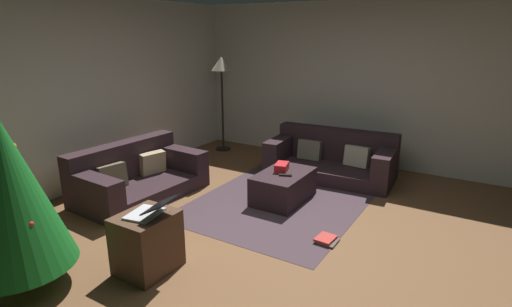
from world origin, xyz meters
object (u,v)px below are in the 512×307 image
(couch_right, at_px, (332,159))
(christmas_tree, at_px, (7,190))
(ottoman, at_px, (283,187))
(gift_box, at_px, (282,167))
(tv_remote, at_px, (285,175))
(laptop, at_px, (151,210))
(corner_lamp, at_px, (222,71))
(couch_left, at_px, (136,176))
(side_table, at_px, (147,243))
(book_stack, at_px, (327,240))

(couch_right, xyz_separation_m, christmas_tree, (-4.07, 1.20, 0.63))
(couch_right, relative_size, ottoman, 2.19)
(gift_box, relative_size, tv_remote, 1.53)
(gift_box, relative_size, christmas_tree, 0.15)
(laptop, height_order, corner_lamp, corner_lamp)
(couch_left, xyz_separation_m, tv_remote, (0.77, -1.85, 0.13))
(corner_lamp, bearing_deg, laptop, -153.04)
(couch_right, height_order, side_table, couch_right)
(christmas_tree, height_order, corner_lamp, corner_lamp)
(corner_lamp, bearing_deg, couch_left, -172.82)
(side_table, bearing_deg, book_stack, -42.41)
(ottoman, relative_size, christmas_tree, 0.52)
(side_table, bearing_deg, christmas_tree, 136.79)
(gift_box, relative_size, side_table, 0.44)
(couch_right, distance_m, corner_lamp, 2.57)
(laptop, bearing_deg, christmas_tree, 134.71)
(tv_remote, bearing_deg, ottoman, 16.89)
(couch_left, relative_size, gift_box, 7.02)
(couch_left, height_order, christmas_tree, christmas_tree)
(tv_remote, distance_m, side_table, 2.02)
(tv_remote, bearing_deg, book_stack, -148.99)
(side_table, relative_size, book_stack, 2.39)
(tv_remote, xyz_separation_m, laptop, (-1.97, 0.32, 0.22))
(corner_lamp, bearing_deg, book_stack, -127.50)
(tv_remote, relative_size, corner_lamp, 0.09)
(christmas_tree, xyz_separation_m, book_stack, (2.08, -1.92, -0.87))
(couch_left, bearing_deg, christmas_tree, 24.22)
(side_table, distance_m, book_stack, 1.82)
(book_stack, distance_m, corner_lamp, 4.02)
(couch_left, distance_m, tv_remote, 2.00)
(couch_left, bearing_deg, gift_box, 121.25)
(laptop, xyz_separation_m, corner_lamp, (3.60, 1.83, 0.84))
(couch_right, relative_size, christmas_tree, 1.15)
(laptop, relative_size, corner_lamp, 0.28)
(ottoman, height_order, side_table, side_table)
(couch_left, xyz_separation_m, corner_lamp, (2.40, 0.30, 1.19))
(ottoman, relative_size, book_stack, 3.75)
(tv_remote, bearing_deg, corner_lamp, 31.84)
(ottoman, height_order, book_stack, ottoman)
(couch_right, bearing_deg, laptop, 79.07)
(laptop, bearing_deg, corner_lamp, 26.96)
(couch_left, height_order, book_stack, couch_left)
(couch_left, xyz_separation_m, book_stack, (0.12, -2.68, -0.24))
(ottoman, relative_size, gift_box, 3.55)
(couch_left, xyz_separation_m, side_table, (-1.21, -1.47, 0.01))
(couch_left, height_order, tv_remote, couch_left)
(couch_right, relative_size, book_stack, 8.21)
(ottoman, height_order, christmas_tree, christmas_tree)
(side_table, height_order, laptop, laptop)
(ottoman, distance_m, laptop, 2.12)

